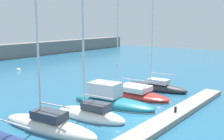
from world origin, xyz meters
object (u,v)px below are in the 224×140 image
sailboat_ivory_second (48,125)px  motorboat_teal_fourth (111,100)px  sailboat_charcoal_sixth (155,86)px  mooring_buoy_white (18,71)px  sailboat_red_fifth (129,93)px  sailboat_white_third (91,113)px  dock_bollard (175,109)px

sailboat_ivory_second → motorboat_teal_fourth: 7.60m
sailboat_ivory_second → sailboat_charcoal_sixth: (15.38, -0.21, 0.06)m
motorboat_teal_fourth → mooring_buoy_white: bearing=-20.0°
sailboat_charcoal_sixth → mooring_buoy_white: 23.74m
sailboat_ivory_second → mooring_buoy_white: size_ratio=16.88×
sailboat_red_fifth → motorboat_teal_fourth: bearing=96.1°
sailboat_white_third → motorboat_teal_fourth: bearing=-83.2°
sailboat_ivory_second → sailboat_white_third: (3.71, -0.77, 0.03)m
motorboat_teal_fourth → sailboat_charcoal_sixth: sailboat_charcoal_sixth is taller
sailboat_ivory_second → sailboat_red_fifth: 11.27m
sailboat_ivory_second → sailboat_charcoal_sixth: size_ratio=0.97×
motorboat_teal_fourth → sailboat_red_fifth: bearing=-87.8°
sailboat_ivory_second → mooring_buoy_white: (13.58, 23.46, -0.35)m
sailboat_white_third → dock_bollard: bearing=-146.7°
sailboat_ivory_second → dock_bollard: size_ratio=31.19×
mooring_buoy_white → sailboat_charcoal_sixth: bearing=-85.7°
sailboat_red_fifth → dock_bollard: size_ratio=43.22×
sailboat_charcoal_sixth → mooring_buoy_white: bearing=0.5°
sailboat_red_fifth → mooring_buoy_white: sailboat_red_fifth is taller
motorboat_teal_fourth → sailboat_red_fifth: size_ratio=0.47×
motorboat_teal_fourth → dock_bollard: 6.26m
sailboat_ivory_second → mooring_buoy_white: 27.11m
sailboat_red_fifth → sailboat_charcoal_sixth: (4.12, -0.83, 0.05)m
sailboat_ivory_second → mooring_buoy_white: bearing=-36.1°
motorboat_teal_fourth → mooring_buoy_white: (5.98, 23.34, -0.49)m
sailboat_red_fifth → mooring_buoy_white: bearing=-7.6°
sailboat_ivory_second → sailboat_red_fifth: bearing=-92.9°
sailboat_white_third → sailboat_red_fifth: size_ratio=0.65×
motorboat_teal_fourth → sailboat_charcoal_sixth: size_ratio=0.63×
dock_bollard → sailboat_red_fifth: bearing=64.8°
sailboat_white_third → sailboat_charcoal_sixth: 11.68m
sailboat_ivory_second → sailboat_red_fifth: size_ratio=0.72×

